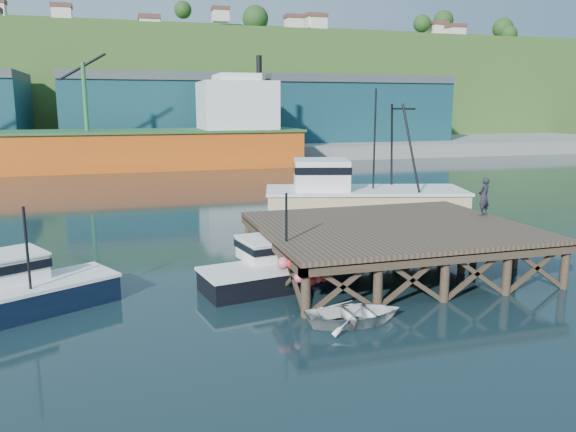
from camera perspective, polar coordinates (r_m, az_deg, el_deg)
name	(u,v)px	position (r m, az deg, el deg)	size (l,w,h in m)	color
ground	(277,279)	(25.02, -1.17, -6.38)	(300.00, 300.00, 0.00)	black
wharf	(392,229)	(26.30, 10.56, -1.33)	(12.00, 10.00, 2.62)	brown
far_quay	(161,147)	(93.45, -12.74, 6.86)	(160.00, 40.00, 2.00)	gray
warehouse_mid	(162,113)	(88.24, -12.66, 10.20)	(28.00, 16.00, 9.00)	#184250
warehouse_right	(346,112)	(95.21, 5.96, 10.46)	(30.00, 16.00, 9.00)	#184250
cargo_ship	(102,142)	(71.17, -18.41, 7.18)	(55.50, 10.00, 13.75)	#DC5814
hillside	(149,89)	(123.22, -13.95, 12.43)	(220.00, 50.00, 22.00)	#2D511E
boat_navy	(22,290)	(23.21, -25.43, -6.78)	(6.88, 5.15, 4.09)	black
boat_black	(277,268)	(23.98, -1.17, -5.28)	(6.96, 5.78, 4.10)	black
trawler	(361,196)	(36.89, 7.40, 2.06)	(13.61, 7.82, 8.61)	beige
dinghy	(354,314)	(20.12, 6.76, -9.84)	(2.45, 3.44, 0.71)	white
dockworker	(484,197)	(29.57, 19.29, 1.86)	(0.70, 0.46, 1.92)	black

